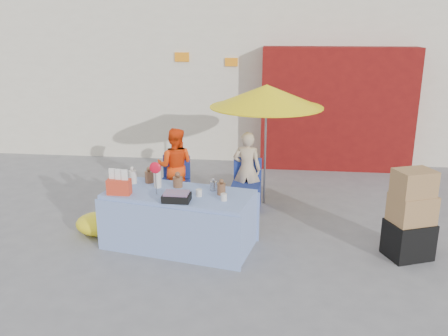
# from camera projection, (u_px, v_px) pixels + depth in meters

# --- Properties ---
(ground) EXTENTS (80.00, 80.00, 0.00)m
(ground) POSITION_uv_depth(u_px,v_px,m) (206.00, 247.00, 6.75)
(ground) COLOR slate
(ground) RESTS_ON ground
(backdrop) EXTENTS (14.00, 8.00, 7.80)m
(backdrop) POSITION_uv_depth(u_px,v_px,m) (265.00, 22.00, 12.94)
(backdrop) COLOR silver
(backdrop) RESTS_ON ground
(market_table) EXTENTS (2.23, 1.37, 1.26)m
(market_table) POSITION_uv_depth(u_px,v_px,m) (179.00, 218.00, 6.70)
(market_table) COLOR #7C99C7
(market_table) RESTS_ON ground
(chair_left) EXTENTS (0.50, 0.49, 0.85)m
(chair_left) POSITION_uv_depth(u_px,v_px,m) (174.00, 191.00, 8.24)
(chair_left) COLOR navy
(chair_left) RESTS_ON ground
(chair_right) EXTENTS (0.50, 0.49, 0.85)m
(chair_right) POSITION_uv_depth(u_px,v_px,m) (246.00, 194.00, 8.10)
(chair_right) COLOR navy
(chair_right) RESTS_ON ground
(vendor_orange) EXTENTS (0.67, 0.53, 1.35)m
(vendor_orange) POSITION_uv_depth(u_px,v_px,m) (175.00, 166.00, 8.25)
(vendor_orange) COLOR #FF430D
(vendor_orange) RESTS_ON ground
(vendor_beige) EXTENTS (0.49, 0.33, 1.32)m
(vendor_beige) POSITION_uv_depth(u_px,v_px,m) (247.00, 169.00, 8.11)
(vendor_beige) COLOR #C8AE8D
(vendor_beige) RESTS_ON ground
(umbrella) EXTENTS (1.90, 1.90, 2.09)m
(umbrella) POSITION_uv_depth(u_px,v_px,m) (267.00, 96.00, 7.87)
(umbrella) COLOR gray
(umbrella) RESTS_ON ground
(box_stack) EXTENTS (0.69, 0.63, 1.24)m
(box_stack) POSITION_uv_depth(u_px,v_px,m) (411.00, 218.00, 6.31)
(box_stack) COLOR black
(box_stack) RESTS_ON ground
(tarp_bundle) EXTENTS (0.82, 0.70, 0.33)m
(tarp_bundle) POSITION_uv_depth(u_px,v_px,m) (100.00, 224.00, 7.13)
(tarp_bundle) COLOR yellow
(tarp_bundle) RESTS_ON ground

